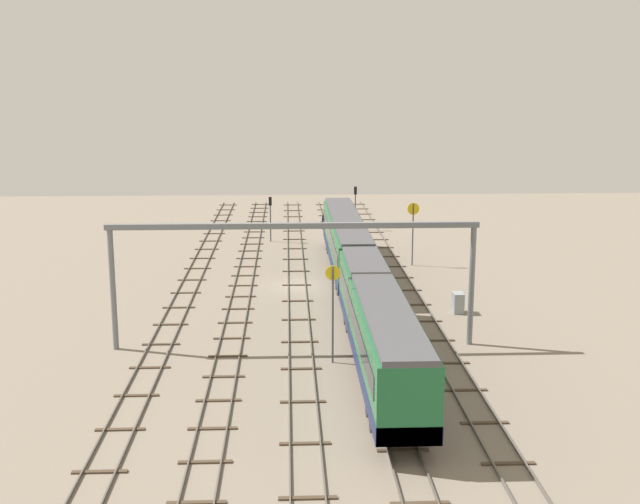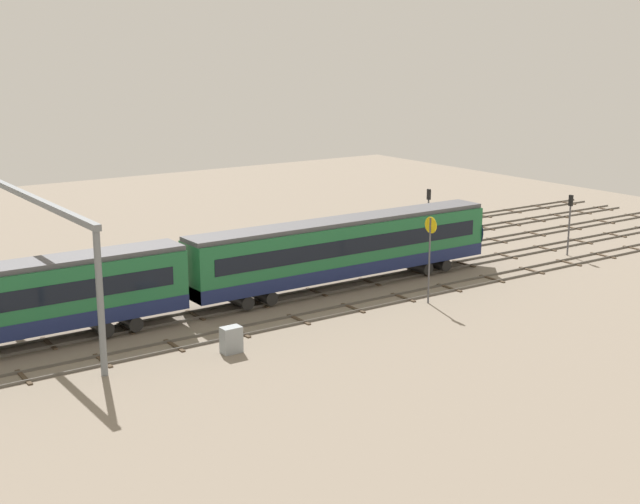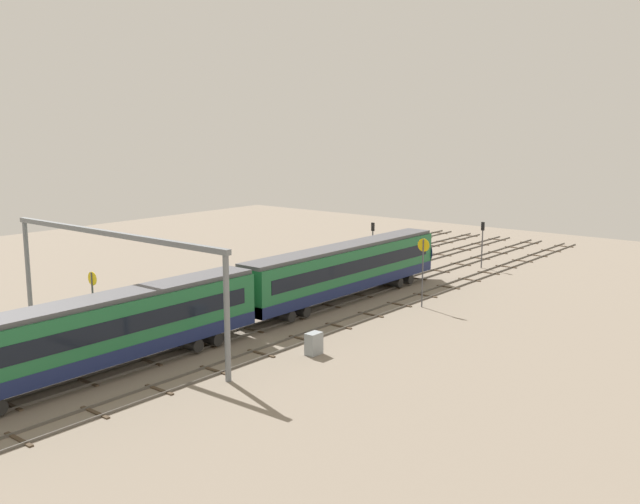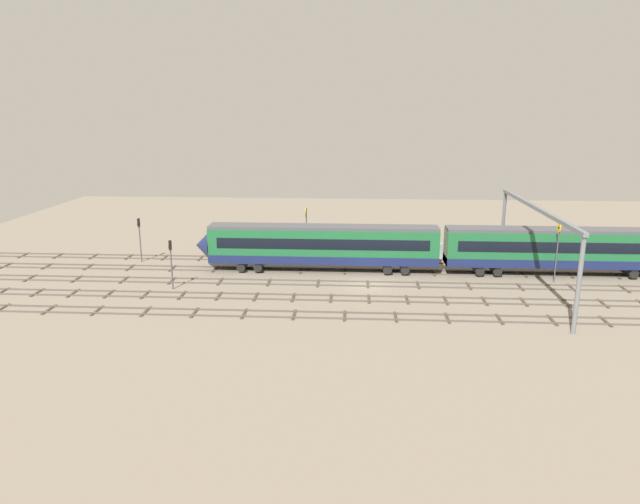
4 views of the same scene
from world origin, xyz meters
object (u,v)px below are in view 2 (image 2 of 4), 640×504
at_px(train, 193,276).
at_px(overhead_gantry, 29,221).
at_px(speed_sign_near_foreground, 430,246).
at_px(signal_light_trackside_departure, 570,216).
at_px(relay_cabinet, 231,340).
at_px(signal_light_trackside_approach, 429,208).

distance_m(train, overhead_gantry, 10.37).
bearing_deg(speed_sign_near_foreground, train, 155.87).
distance_m(train, signal_light_trackside_departure, 32.64).
bearing_deg(train, overhead_gantry, 150.24).
xyz_separation_m(speed_sign_near_foreground, relay_cabinet, (-15.44, -0.94, -3.16)).
distance_m(overhead_gantry, signal_light_trackside_approach, 34.53).
bearing_deg(signal_light_trackside_departure, signal_light_trackside_approach, 124.69).
distance_m(signal_light_trackside_approach, relay_cabinet, 30.81).
bearing_deg(train, signal_light_trackside_departure, -4.60).
distance_m(train, signal_light_trackside_approach, 26.82).
bearing_deg(relay_cabinet, speed_sign_near_foreground, 3.47).
xyz_separation_m(train, speed_sign_near_foreground, (14.10, -6.32, 1.25)).
bearing_deg(signal_light_trackside_approach, signal_light_trackside_departure, -55.31).
bearing_deg(relay_cabinet, overhead_gantry, 120.41).
distance_m(signal_light_trackside_departure, relay_cabinet, 34.28).
xyz_separation_m(train, signal_light_trackside_departure, (32.53, -2.62, 0.58)).
xyz_separation_m(signal_light_trackside_approach, signal_light_trackside_departure, (6.64, -9.60, 0.11)).
bearing_deg(signal_light_trackside_departure, overhead_gantry, 169.72).
distance_m(train, relay_cabinet, 7.62).
height_order(speed_sign_near_foreground, relay_cabinet, speed_sign_near_foreground).
bearing_deg(overhead_gantry, signal_light_trackside_departure, -10.28).
distance_m(signal_light_trackside_approach, signal_light_trackside_departure, 11.67).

